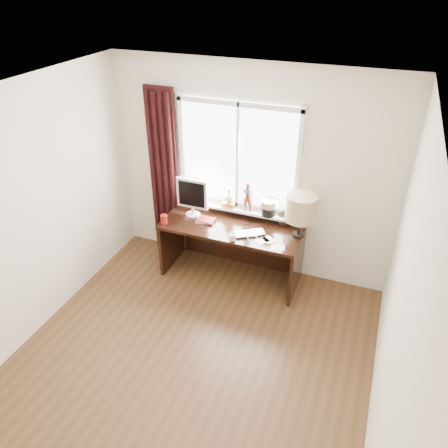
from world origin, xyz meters
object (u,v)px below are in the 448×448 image
at_px(mug, 232,237).
at_px(red_cup, 164,219).
at_px(monitor, 192,195).
at_px(desk, 234,239).
at_px(laptop, 250,233).
at_px(table_lamp, 301,208).

height_order(mug, red_cup, red_cup).
relative_size(mug, monitor, 0.20).
xyz_separation_m(desk, monitor, (-0.54, -0.03, 0.52)).
height_order(laptop, red_cup, red_cup).
distance_m(mug, desk, 0.51).
distance_m(red_cup, table_lamp, 1.64).
distance_m(laptop, red_cup, 1.06).
bearing_deg(red_cup, table_lamp, 10.84).
xyz_separation_m(mug, red_cup, (-0.90, 0.07, 0.01)).
bearing_deg(desk, mug, -73.09).
bearing_deg(red_cup, mug, -4.18).
bearing_deg(mug, monitor, 150.71).
distance_m(monitor, table_lamp, 1.34).
distance_m(mug, monitor, 0.79).
relative_size(monitor, table_lamp, 0.94).
distance_m(red_cup, desk, 0.90).
xyz_separation_m(laptop, monitor, (-0.81, 0.17, 0.26)).
bearing_deg(laptop, monitor, 134.89).
height_order(monitor, table_lamp, table_lamp).
height_order(laptop, table_lamp, table_lamp).
xyz_separation_m(monitor, table_lamp, (1.34, -0.00, 0.09)).
relative_size(laptop, monitor, 0.72).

